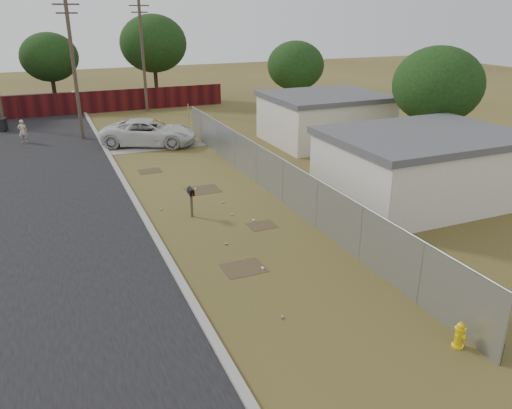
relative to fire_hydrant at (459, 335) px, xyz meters
name	(u,v)px	position (x,y,z in m)	size (l,w,h in m)	color
ground	(217,213)	(-2.70, 11.05, -0.35)	(120.00, 120.00, 0.00)	brown
street	(42,178)	(-9.46, 19.10, -0.34)	(15.10, 60.00, 0.12)	black
chainlink_fence	(273,179)	(0.42, 12.08, 0.44)	(0.10, 27.06, 2.02)	#989AA0
privacy_fence	(45,105)	(-8.70, 36.05, 0.55)	(30.00, 0.12, 1.80)	#4A0F10
utility_poles	(73,60)	(-6.37, 31.72, 4.34)	(12.60, 8.24, 9.00)	brown
houses	(367,139)	(7.00, 14.19, 1.21)	(9.30, 17.24, 3.10)	beige
horizon_trees	(130,56)	(-1.86, 34.61, 4.28)	(33.32, 31.94, 7.78)	#322216
fire_hydrant	(459,335)	(0.00, 0.00, 0.00)	(0.39, 0.39, 0.76)	#DABC0B
mailbox	(191,194)	(-3.81, 11.07, 0.65)	(0.21, 0.55, 1.27)	brown
pickup_truck	(149,132)	(-2.91, 23.59, 0.47)	(2.73, 5.91, 1.64)	silver
pedestrian	(23,131)	(-10.31, 27.40, 0.41)	(0.55, 0.36, 1.52)	#C1AE8E
trash_bin	(2,125)	(-11.72, 31.58, 0.13)	(0.79, 0.84, 0.93)	black
scattered_litter	(225,227)	(-2.93, 9.44, -0.31)	(3.32, 11.46, 0.07)	silver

